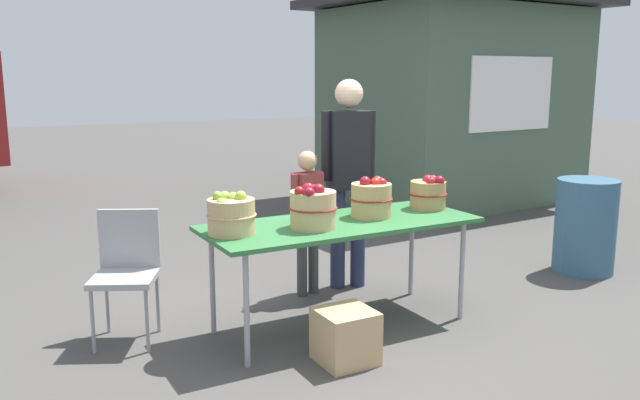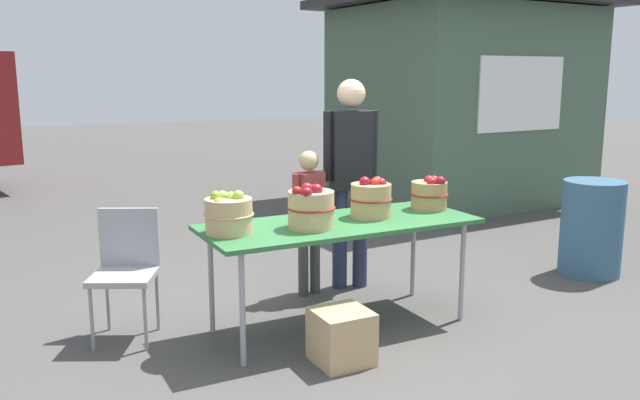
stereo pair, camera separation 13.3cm
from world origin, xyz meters
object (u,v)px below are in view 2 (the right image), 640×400
object	(u,v)px
apple_basket_red_0	(311,208)
folding_chair	(126,263)
produce_crate	(341,336)
market_table	(340,228)
apple_basket_red_2	(430,193)
apple_basket_red_1	(371,199)
child_customer	(309,211)
vendor_adult	(351,167)
trash_barrel	(592,228)
apple_basket_green_0	(229,214)

from	to	relation	value
apple_basket_red_0	folding_chair	distance (m)	1.28
folding_chair	produce_crate	distance (m)	1.52
produce_crate	market_table	bearing A→B (deg)	62.33
apple_basket_red_2	apple_basket_red_1	bearing A→B (deg)	-176.39
child_customer	folding_chair	xyz separation A→B (m)	(-1.46, -0.21, -0.17)
vendor_adult	trash_barrel	world-z (taller)	vendor_adult
vendor_adult	produce_crate	distance (m)	1.68
apple_basket_red_0	folding_chair	xyz separation A→B (m)	(-1.09, 0.56, -0.38)
apple_basket_red_2	folding_chair	world-z (taller)	apple_basket_red_2
apple_basket_red_2	trash_barrel	distance (m)	1.81
market_table	produce_crate	world-z (taller)	market_table
produce_crate	vendor_adult	bearing A→B (deg)	58.34
market_table	apple_basket_red_0	world-z (taller)	apple_basket_red_0
child_customer	market_table	bearing A→B (deg)	69.10
apple_basket_red_2	trash_barrel	size ratio (longest dim) A/B	0.34
market_table	produce_crate	bearing A→B (deg)	-117.67
child_customer	produce_crate	distance (m)	1.38
apple_basket_red_0	child_customer	world-z (taller)	child_customer
folding_chair	trash_barrel	bearing A→B (deg)	19.95
market_table	vendor_adult	world-z (taller)	vendor_adult
market_table	apple_basket_green_0	world-z (taller)	apple_basket_green_0
vendor_adult	child_customer	bearing A→B (deg)	17.36
apple_basket_green_0	folding_chair	bearing A→B (deg)	140.98
apple_basket_red_1	vendor_adult	world-z (taller)	vendor_adult
apple_basket_red_1	produce_crate	world-z (taller)	apple_basket_red_1
market_table	apple_basket_red_1	world-z (taller)	apple_basket_red_1
produce_crate	apple_basket_red_0	bearing A→B (deg)	87.88
market_table	trash_barrel	world-z (taller)	trash_barrel
child_customer	produce_crate	world-z (taller)	child_customer
apple_basket_green_0	produce_crate	xyz separation A→B (m)	(0.51, -0.56, -0.71)
apple_basket_red_0	produce_crate	bearing A→B (deg)	-92.12
apple_basket_red_1	folding_chair	distance (m)	1.72
apple_basket_red_1	vendor_adult	size ratio (longest dim) A/B	0.18
vendor_adult	apple_basket_red_2	bearing A→B (deg)	129.37
apple_basket_red_2	apple_basket_green_0	bearing A→B (deg)	-178.87
apple_basket_green_0	vendor_adult	world-z (taller)	vendor_adult
market_table	produce_crate	distance (m)	0.80
apple_basket_red_0	folding_chair	size ratio (longest dim) A/B	0.37
child_customer	apple_basket_red_2	bearing A→B (deg)	125.16
apple_basket_red_0	apple_basket_red_2	xyz separation A→B (m)	(1.05, 0.14, -0.01)
apple_basket_red_2	market_table	bearing A→B (deg)	-175.36
trash_barrel	folding_chair	bearing A→B (deg)	173.69
apple_basket_red_1	vendor_adult	bearing A→B (deg)	71.83
apple_basket_red_0	trash_barrel	bearing A→B (deg)	2.69
apple_basket_red_2	produce_crate	distance (m)	1.41
produce_crate	trash_barrel	bearing A→B (deg)	11.67
apple_basket_green_0	produce_crate	size ratio (longest dim) A/B	0.96
apple_basket_green_0	trash_barrel	size ratio (longest dim) A/B	0.38
apple_basket_green_0	apple_basket_red_0	bearing A→B (deg)	-11.35
vendor_adult	folding_chair	world-z (taller)	vendor_adult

